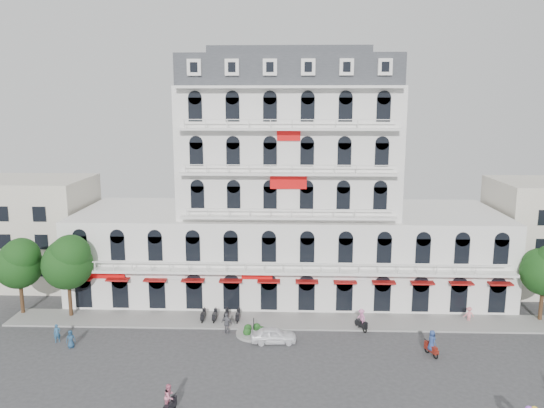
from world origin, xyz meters
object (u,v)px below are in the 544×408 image
(rider_east, at_px, (432,343))
(rider_center, at_px, (361,319))
(rider_southwest, at_px, (169,399))
(parked_car, at_px, (274,335))

(rider_east, height_order, rider_center, rider_east)
(rider_east, distance_m, rider_center, 6.98)
(rider_east, bearing_deg, rider_center, 23.84)
(rider_southwest, xyz_separation_m, rider_east, (19.55, 9.09, -0.04))
(rider_east, bearing_deg, rider_southwest, 91.84)
(rider_southwest, distance_m, rider_center, 20.02)
(parked_car, height_order, rider_east, rider_east)
(rider_east, xyz_separation_m, rider_center, (-5.10, 4.77, -0.04))
(rider_southwest, height_order, rider_east, rider_southwest)
(rider_southwest, distance_m, rider_east, 21.56)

